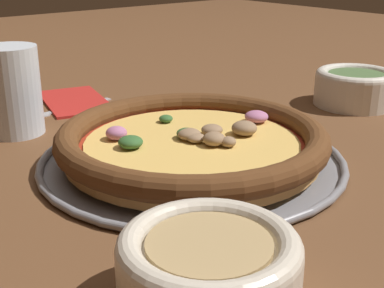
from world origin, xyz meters
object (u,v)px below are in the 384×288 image
bowl_near (209,270)px  fork (61,110)px  drinking_cup (12,91)px  napkin (75,100)px  bowl_far (355,86)px  pizza_tray (192,160)px  pizza (192,141)px

bowl_near → fork: 0.53m
drinking_cup → napkin: size_ratio=0.64×
napkin → fork: (0.03, -0.04, -0.00)m
napkin → bowl_far: bearing=48.3°
napkin → fork: 0.05m
pizza_tray → napkin: size_ratio=1.94×
drinking_cup → fork: (-0.06, 0.10, -0.06)m
pizza → bowl_near: (0.22, -0.17, 0.00)m
pizza_tray → drinking_cup: 0.27m
bowl_near → drinking_cup: (-0.45, 0.05, 0.03)m
drinking_cup → pizza_tray: bearing=25.8°
bowl_far → pizza_tray: bearing=-86.3°
pizza_tray → pizza: size_ratio=1.13×
pizza_tray → bowl_far: bearing=93.7°
pizza → drinking_cup: (-0.24, -0.12, 0.03)m
pizza → drinking_cup: bearing=-154.1°
bowl_near → napkin: bowl_near is taller
drinking_cup → fork: drinking_cup is taller
drinking_cup → napkin: 0.17m
fork → pizza: bearing=87.7°
pizza_tray → fork: bearing=-176.3°
pizza → drinking_cup: 0.27m
pizza_tray → bowl_far: 0.36m
pizza_tray → pizza: pizza is taller
drinking_cup → napkin: (-0.09, 0.14, -0.06)m
bowl_far → napkin: bowl_far is taller
fork → bowl_far: bearing=138.1°
pizza_tray → pizza: 0.02m
pizza → bowl_near: size_ratio=2.49×
pizza_tray → bowl_far: bowl_far is taller
pizza → fork: 0.30m
pizza → fork: pizza is taller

